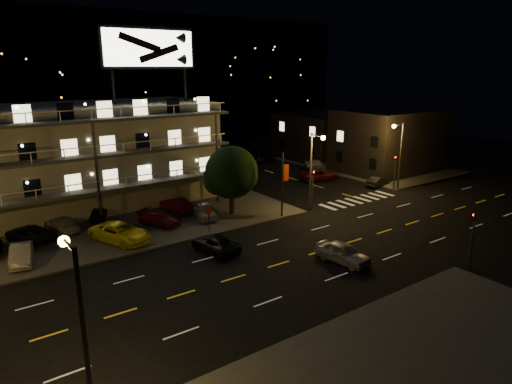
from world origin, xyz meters
TOP-DOWN VIEW (x-y plane):
  - ground at (0.00, 0.00)m, footprint 140.00×140.00m
  - curb_nw at (-14.00, 20.00)m, footprint 44.00×24.00m
  - curb_ne at (30.00, 20.00)m, footprint 16.00×24.00m
  - motel at (-9.94, 23.88)m, footprint 28.00×13.80m
  - side_bldg_front at (29.99, 16.00)m, footprint 14.06×10.00m
  - side_bldg_back at (29.99, 28.00)m, footprint 14.06×12.00m
  - hill_backdrop at (-5.94, 68.78)m, footprint 120.00×25.00m
  - streetlight_nc at (8.50, 7.94)m, footprint 0.44×1.92m
  - streetlight_ne at (22.14, 8.30)m, footprint 1.92×0.44m
  - streetlight_s at (-18.00, -7.94)m, footprint 0.44×1.92m
  - signal_nw at (9.00, 8.50)m, footprint 0.20×0.27m
  - signal_sw at (9.00, -8.50)m, footprint 0.20×0.27m
  - signal_ne at (22.00, 8.50)m, footprint 0.27×0.20m
  - banner_north at (5.09, 8.40)m, footprint 0.83×0.16m
  - stop_sign at (-3.00, 8.57)m, footprint 0.91×0.11m
  - tree at (1.48, 11.96)m, footprint 5.34×5.15m
  - lot_car_1 at (-17.54, 11.01)m, footprint 2.29×4.31m
  - lot_car_2 at (-10.08, 10.97)m, footprint 4.57×6.09m
  - lot_car_3 at (-5.82, 12.84)m, footprint 3.35×4.58m
  - lot_car_4 at (-1.41, 12.26)m, footprint 2.75×4.61m
  - lot_car_6 at (-16.22, 15.35)m, footprint 3.80×5.28m
  - lot_car_7 at (-13.44, 16.40)m, footprint 2.58×4.61m
  - lot_car_8 at (-9.90, 17.50)m, footprint 2.86×3.94m
  - lot_car_9 at (-2.76, 15.60)m, footprint 1.90×4.35m
  - side_car_0 at (21.99, 10.82)m, footprint 3.93×2.04m
  - side_car_1 at (18.34, 17.33)m, footprint 5.71×3.88m
  - side_car_2 at (23.12, 22.65)m, footprint 4.58×3.23m
  - side_car_3 at (18.70, 30.08)m, footprint 4.22×1.92m
  - road_car_east at (2.19, -2.45)m, footprint 2.28×4.58m
  - road_car_west at (-4.57, 4.91)m, footprint 2.69×4.83m

SIDE VIEW (x-z plane):
  - ground at x=0.00m, z-range 0.00..0.00m
  - curb_nw at x=-14.00m, z-range 0.00..0.15m
  - curb_ne at x=30.00m, z-range 0.00..0.15m
  - side_car_2 at x=23.12m, z-range 0.00..1.23m
  - side_car_0 at x=21.99m, z-range 0.00..1.23m
  - road_car_west at x=-4.57m, z-range 0.00..1.28m
  - side_car_3 at x=18.70m, z-range 0.00..1.41m
  - side_car_1 at x=18.34m, z-range 0.00..1.45m
  - road_car_east at x=2.19m, z-range 0.00..1.50m
  - lot_car_3 at x=-5.82m, z-range 0.15..1.38m
  - lot_car_8 at x=-9.90m, z-range 0.15..1.40m
  - lot_car_7 at x=-13.44m, z-range 0.15..1.41m
  - lot_car_6 at x=-16.22m, z-range 0.15..1.48m
  - lot_car_1 at x=-17.54m, z-range 0.15..1.50m
  - lot_car_9 at x=-2.76m, z-range 0.15..1.54m
  - lot_car_4 at x=-1.41m, z-range 0.15..1.62m
  - lot_car_2 at x=-10.08m, z-range 0.15..1.69m
  - stop_sign at x=-3.00m, z-range 0.41..3.01m
  - signal_nw at x=9.00m, z-range 0.27..4.87m
  - signal_sw at x=9.00m, z-range 0.27..4.87m
  - signal_ne at x=22.00m, z-range 0.27..4.87m
  - banner_north at x=5.09m, z-range 0.23..6.63m
  - side_bldg_back at x=29.99m, z-range 0.00..7.00m
  - tree at x=1.48m, z-range 0.78..7.51m
  - side_bldg_front at x=29.99m, z-range 0.00..8.50m
  - streetlight_nc at x=8.50m, z-range 0.96..8.96m
  - streetlight_ne at x=22.14m, z-range 0.96..8.96m
  - streetlight_s at x=-18.00m, z-range 0.96..8.96m
  - motel at x=-9.94m, z-range -3.71..14.39m
  - hill_backdrop at x=-5.94m, z-range -0.45..23.55m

